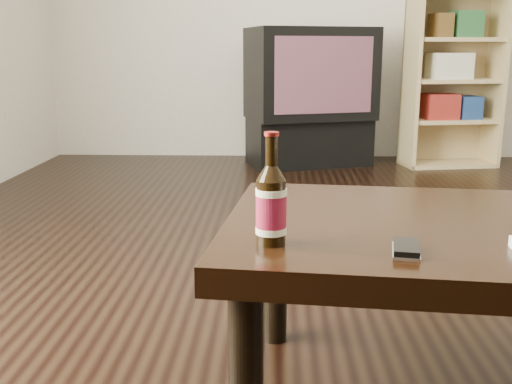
{
  "coord_description": "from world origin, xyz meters",
  "views": [
    {
      "loc": [
        -0.75,
        -1.73,
        0.83
      ],
      "look_at": [
        -0.79,
        -0.59,
        0.56
      ],
      "focal_mm": 42.0,
      "sensor_mm": 36.0,
      "label": 1
    }
  ],
  "objects_px": {
    "bookshelf": "(451,77)",
    "phone": "(406,249)",
    "coffee_table": "(494,250)",
    "beer_bottle": "(271,205)",
    "tv_stand": "(309,142)",
    "tv": "(310,74)"
  },
  "relations": [
    {
      "from": "bookshelf",
      "to": "coffee_table",
      "type": "relative_size",
      "value": 0.96
    },
    {
      "from": "tv_stand",
      "to": "bookshelf",
      "type": "height_order",
      "value": "bookshelf"
    },
    {
      "from": "tv_stand",
      "to": "beer_bottle",
      "type": "height_order",
      "value": "beer_bottle"
    },
    {
      "from": "phone",
      "to": "tv_stand",
      "type": "bearing_deg",
      "value": 100.49
    },
    {
      "from": "tv",
      "to": "coffee_table",
      "type": "bearing_deg",
      "value": -102.98
    },
    {
      "from": "beer_bottle",
      "to": "phone",
      "type": "height_order",
      "value": "beer_bottle"
    },
    {
      "from": "tv",
      "to": "phone",
      "type": "distance_m",
      "value": 3.28
    },
    {
      "from": "tv",
      "to": "bookshelf",
      "type": "relative_size",
      "value": 0.79
    },
    {
      "from": "bookshelf",
      "to": "beer_bottle",
      "type": "bearing_deg",
      "value": -120.41
    },
    {
      "from": "tv",
      "to": "coffee_table",
      "type": "relative_size",
      "value": 0.76
    },
    {
      "from": "bookshelf",
      "to": "beer_bottle",
      "type": "relative_size",
      "value": 5.44
    },
    {
      "from": "bookshelf",
      "to": "phone",
      "type": "bearing_deg",
      "value": -116.09
    },
    {
      "from": "tv_stand",
      "to": "tv",
      "type": "distance_m",
      "value": 0.49
    },
    {
      "from": "tv_stand",
      "to": "tv",
      "type": "relative_size",
      "value": 0.87
    },
    {
      "from": "tv",
      "to": "beer_bottle",
      "type": "xyz_separation_m",
      "value": [
        -0.25,
        -3.23,
        -0.13
      ]
    },
    {
      "from": "tv_stand",
      "to": "beer_bottle",
      "type": "relative_size",
      "value": 3.78
    },
    {
      "from": "beer_bottle",
      "to": "bookshelf",
      "type": "bearing_deg",
      "value": 68.81
    },
    {
      "from": "coffee_table",
      "to": "phone",
      "type": "height_order",
      "value": "phone"
    },
    {
      "from": "tv_stand",
      "to": "beer_bottle",
      "type": "xyz_separation_m",
      "value": [
        -0.25,
        -3.23,
        0.36
      ]
    },
    {
      "from": "tv",
      "to": "bookshelf",
      "type": "distance_m",
      "value": 1.01
    },
    {
      "from": "coffee_table",
      "to": "phone",
      "type": "bearing_deg",
      "value": -141.07
    },
    {
      "from": "coffee_table",
      "to": "phone",
      "type": "distance_m",
      "value": 0.32
    }
  ]
}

